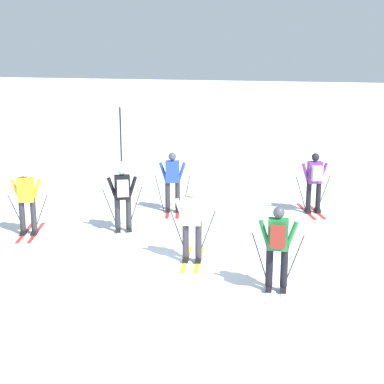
{
  "coord_description": "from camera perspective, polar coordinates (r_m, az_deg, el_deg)",
  "views": [
    {
      "loc": [
        3.96,
        -10.47,
        4.71
      ],
      "look_at": [
        0.73,
        3.76,
        0.9
      ],
      "focal_mm": 54.51,
      "sensor_mm": 36.0,
      "label": 1
    }
  ],
  "objects": [
    {
      "name": "skier_white",
      "position": [
        12.55,
        0.01,
        -2.96
      ],
      "size": [
        1.0,
        1.63,
        1.71
      ],
      "color": "gold",
      "rests_on": "ground"
    },
    {
      "name": "trail_marker_pole",
      "position": [
        23.49,
        -7.0,
        5.63
      ],
      "size": [
        0.07,
        0.07,
        2.16
      ],
      "primitive_type": "cylinder",
      "color": "black",
      "rests_on": "ground"
    },
    {
      "name": "skier_blue",
      "position": [
        16.27,
        -1.92,
        1.14
      ],
      "size": [
        0.98,
        1.64,
        1.71
      ],
      "color": "red",
      "rests_on": "ground"
    },
    {
      "name": "skier_black",
      "position": [
        14.61,
        -6.8,
        -0.36
      ],
      "size": [
        0.97,
        1.62,
        1.71
      ],
      "color": "silver",
      "rests_on": "ground"
    },
    {
      "name": "ground_plane",
      "position": [
        12.15,
        -7.4,
        -8.31
      ],
      "size": [
        120.0,
        120.0,
        0.0
      ],
      "primitive_type": "plane",
      "color": "white"
    },
    {
      "name": "skier_green",
      "position": [
        11.16,
        8.37,
        -5.19
      ],
      "size": [
        1.0,
        1.62,
        1.71
      ],
      "color": "silver",
      "rests_on": "ground"
    },
    {
      "name": "skier_yellow",
      "position": [
        14.88,
        -15.86,
        -0.71
      ],
      "size": [
        0.98,
        1.64,
        1.71
      ],
      "color": "red",
      "rests_on": "ground"
    },
    {
      "name": "far_snow_ridge",
      "position": [
        29.44,
        4.96,
        6.73
      ],
      "size": [
        80.0,
        7.81,
        1.39
      ],
      "primitive_type": "cube",
      "color": "white",
      "rests_on": "ground"
    },
    {
      "name": "skier_purple",
      "position": [
        16.49,
        11.9,
        1.15
      ],
      "size": [
        0.95,
        1.63,
        1.71
      ],
      "color": "red",
      "rests_on": "ground"
    }
  ]
}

